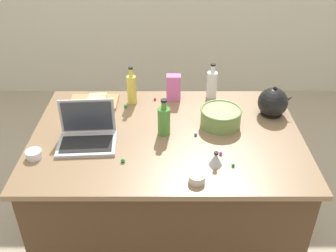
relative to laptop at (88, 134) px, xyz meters
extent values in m
plane|color=#B7A88E|center=(0.43, 0.08, -0.95)|extent=(12.00, 12.00, 0.00)
cube|color=#4C331E|center=(0.43, 0.08, -0.51)|extent=(1.45, 0.97, 0.87)
cube|color=#846647|center=(0.43, 0.08, -0.06)|extent=(1.51, 1.03, 0.03)
cube|color=#B7B7BC|center=(0.00, -0.04, -0.04)|extent=(0.32, 0.24, 0.02)
cube|color=black|center=(0.00, -0.05, -0.03)|extent=(0.28, 0.17, 0.00)
cube|color=#B7B7BC|center=(0.00, 0.08, 0.07)|extent=(0.30, 0.03, 0.20)
cube|color=#333842|center=(0.00, 0.07, 0.07)|extent=(0.27, 0.02, 0.18)
cylinder|color=#72934C|center=(0.74, 0.17, 0.00)|extent=(0.23, 0.23, 0.10)
cylinder|color=black|center=(0.74, 0.17, 0.01)|extent=(0.19, 0.19, 0.09)
torus|color=#72934C|center=(0.74, 0.17, 0.05)|extent=(0.24, 0.24, 0.01)
cylinder|color=white|center=(0.72, 0.52, 0.04)|extent=(0.07, 0.07, 0.17)
cylinder|color=white|center=(0.72, 0.52, 0.15)|extent=(0.03, 0.03, 0.05)
cylinder|color=black|center=(0.72, 0.52, 0.18)|extent=(0.03, 0.03, 0.01)
cylinder|color=#DBC64C|center=(0.21, 0.44, 0.04)|extent=(0.06, 0.06, 0.18)
cylinder|color=#DBC64C|center=(0.21, 0.44, 0.16)|extent=(0.03, 0.03, 0.05)
cylinder|color=black|center=(0.21, 0.44, 0.19)|extent=(0.03, 0.03, 0.01)
cylinder|color=#4C8C38|center=(0.42, 0.08, 0.03)|extent=(0.07, 0.07, 0.16)
cylinder|color=#4C8C38|center=(0.42, 0.08, 0.14)|extent=(0.03, 0.03, 0.05)
cylinder|color=black|center=(0.42, 0.08, 0.16)|extent=(0.03, 0.03, 0.01)
cylinder|color=black|center=(1.07, 0.30, -0.04)|extent=(0.13, 0.13, 0.01)
sphere|color=black|center=(1.07, 0.30, 0.03)|extent=(0.18, 0.18, 0.18)
cone|color=black|center=(1.15, 0.30, 0.05)|extent=(0.08, 0.03, 0.07)
sphere|color=black|center=(1.07, 0.30, 0.13)|extent=(0.02, 0.02, 0.02)
cube|color=#AD7F4C|center=(-0.04, 0.43, -0.04)|extent=(0.30, 0.19, 0.02)
cube|color=#F4E58C|center=(-0.01, 0.41, -0.01)|extent=(0.11, 0.04, 0.04)
cube|color=#F4E58C|center=(-0.01, 0.45, -0.01)|extent=(0.11, 0.05, 0.04)
cylinder|color=white|center=(-0.25, -0.14, -0.03)|extent=(0.08, 0.08, 0.04)
cylinder|color=beige|center=(0.57, -0.33, -0.03)|extent=(0.08, 0.08, 0.04)
cone|color=#B2B2B7|center=(0.68, -0.20, -0.01)|extent=(0.07, 0.07, 0.07)
cylinder|color=black|center=(0.68, -0.20, 0.03)|extent=(0.02, 0.02, 0.01)
cube|color=pink|center=(0.47, 0.48, 0.04)|extent=(0.09, 0.06, 0.17)
sphere|color=red|center=(0.35, 0.47, -0.04)|extent=(0.02, 0.02, 0.02)
sphere|color=green|center=(0.21, -0.18, -0.04)|extent=(0.02, 0.02, 0.02)
sphere|color=#CC3399|center=(0.71, -0.12, -0.04)|extent=(0.02, 0.02, 0.02)
sphere|color=blue|center=(0.59, 0.06, -0.04)|extent=(0.02, 0.02, 0.02)
sphere|color=green|center=(0.76, -0.22, -0.04)|extent=(0.02, 0.02, 0.02)
sphere|color=orange|center=(0.88, 0.37, -0.04)|extent=(0.02, 0.02, 0.02)
sphere|color=green|center=(0.17, 0.38, -0.04)|extent=(0.02, 0.02, 0.02)
sphere|color=orange|center=(-0.23, 0.34, -0.04)|extent=(0.02, 0.02, 0.02)
camera|label=1|loc=(0.44, -1.73, 1.17)|focal=41.32mm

